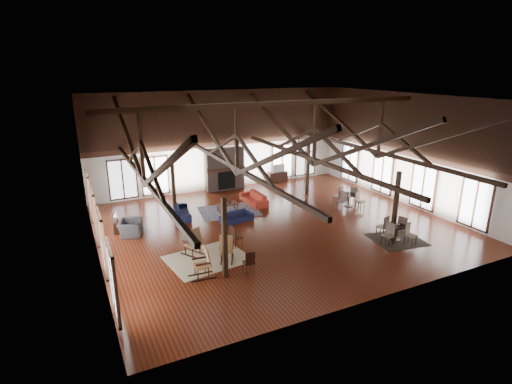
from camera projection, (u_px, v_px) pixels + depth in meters
name	position (u px, v px, depth m)	size (l,w,h in m)	color
floor	(276.00, 226.00, 19.18)	(16.00, 16.00, 0.00)	#5C2513
ceiling	(278.00, 98.00, 17.38)	(16.00, 14.00, 0.02)	black
wall_back	(222.00, 141.00, 24.29)	(16.00, 0.02, 6.00)	white
wall_front	(386.00, 213.00, 12.27)	(16.00, 0.02, 6.00)	white
wall_left	(90.00, 187.00, 14.96)	(0.02, 14.00, 6.00)	white
wall_right	(407.00, 150.00, 21.61)	(0.02, 14.00, 6.00)	white
roof_truss	(277.00, 143.00, 17.97)	(15.60, 14.07, 3.14)	black
post_grid	(277.00, 195.00, 18.72)	(8.16, 7.16, 3.05)	black
fireplace	(225.00, 169.00, 24.52)	(2.50, 0.69, 2.60)	#67564F
ceiling_fan	(298.00, 152.00, 17.41)	(1.60, 1.60, 0.75)	black
sofa_navy_front	(237.00, 217.00, 19.62)	(1.66, 0.65, 0.48)	#15193B
sofa_navy_left	(182.00, 211.00, 20.23)	(0.77, 1.96, 0.57)	#131736
sofa_orange	(254.00, 198.00, 22.19)	(0.82, 2.10, 0.61)	#BA3524
coffee_table	(227.00, 205.00, 20.97)	(1.16, 0.63, 0.43)	#5B2D1B
vase	(229.00, 202.00, 20.90)	(0.20, 0.20, 0.21)	#B2B2B2
armchair	(130.00, 228.00, 18.01)	(0.93, 1.07, 0.69)	#2F2F31
side_table_lamp	(118.00, 225.00, 18.21)	(0.41, 0.41, 1.05)	black
rocking_chair_a	(194.00, 243.00, 16.00)	(0.88, 1.03, 1.18)	olive
rocking_chair_b	(227.00, 249.00, 15.51)	(0.82, 1.00, 1.14)	olive
rocking_chair_c	(204.00, 263.00, 14.35)	(0.94, 0.55, 1.18)	olive
side_chair_a	(235.00, 235.00, 16.73)	(0.47, 0.47, 0.98)	black
side_chair_b	(249.00, 261.00, 14.61)	(0.39, 0.39, 0.88)	black
cafe_table_near	(396.00, 230.00, 17.45)	(1.85, 1.85, 0.95)	black
cafe_table_far	(349.00, 198.00, 21.74)	(1.85, 1.85, 0.95)	black
cup_near	(398.00, 224.00, 17.39)	(0.12, 0.12, 0.09)	#B2B2B2
cup_far	(349.00, 193.00, 21.76)	(0.11, 0.11, 0.09)	#B2B2B2
tv_console	(277.00, 177.00, 26.45)	(1.32, 0.49, 0.66)	black
television	(278.00, 168.00, 26.27)	(0.91, 0.12, 0.52)	#B2B2B2
rug_tan	(208.00, 259.00, 15.85)	(3.05, 2.39, 0.01)	tan
rug_navy	(229.00, 211.00, 21.10)	(3.05, 2.29, 0.01)	#181944
rug_dark	(397.00, 240.00, 17.61)	(2.14, 1.94, 0.01)	black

